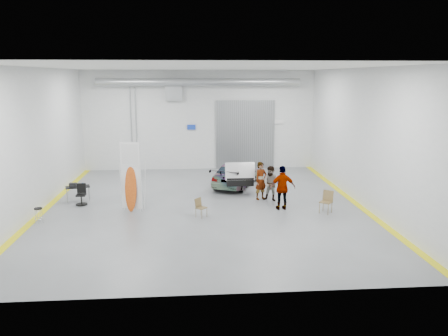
{
  "coord_description": "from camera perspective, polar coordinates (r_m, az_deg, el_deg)",
  "views": [
    {
      "loc": [
        -0.53,
        -18.54,
        5.64
      ],
      "look_at": [
        0.96,
        1.0,
        1.5
      ],
      "focal_mm": 35.0,
      "sensor_mm": 36.0,
      "label": 1
    }
  ],
  "objects": [
    {
      "name": "shop_stool",
      "position": [
        18.52,
        -23.03,
        -5.77
      ],
      "size": [
        0.32,
        0.32,
        0.63
      ],
      "rotation": [
        0.0,
        0.0,
        0.36
      ],
      "color": "black",
      "rests_on": "ground"
    },
    {
      "name": "folding_chair_near",
      "position": [
        17.86,
        -2.98,
        -5.68
      ],
      "size": [
        0.51,
        0.59,
        0.78
      ],
      "rotation": [
        0.0,
        0.0,
        0.85
      ],
      "color": "brown",
      "rests_on": "ground"
    },
    {
      "name": "surfboard_display",
      "position": [
        18.74,
        -11.88,
        -1.81
      ],
      "size": [
        0.87,
        0.4,
        3.14
      ],
      "rotation": [
        0.0,
        0.0,
        -0.26
      ],
      "color": "white",
      "rests_on": "ground"
    },
    {
      "name": "folding_chair_far",
      "position": [
        18.83,
        13.13,
        -4.89
      ],
      "size": [
        0.62,
        0.69,
        0.94
      ],
      "rotation": [
        0.0,
        0.0,
        -0.7
      ],
      "color": "brown",
      "rests_on": "ground"
    },
    {
      "name": "person_c",
      "position": [
        18.81,
        7.65,
        -2.59
      ],
      "size": [
        1.14,
        0.54,
        1.92
      ],
      "primitive_type": "imported",
      "rotation": [
        0.0,
        0.0,
        3.21
      ],
      "color": "brown",
      "rests_on": "ground"
    },
    {
      "name": "room_shell",
      "position": [
        20.83,
        -2.25,
        7.62
      ],
      "size": [
        14.02,
        16.18,
        6.01
      ],
      "color": "silver",
      "rests_on": "ground"
    },
    {
      "name": "trunk_lid",
      "position": [
        20.96,
        2.15,
        -0.18
      ],
      "size": [
        1.43,
        0.87,
        0.04
      ],
      "primitive_type": "cube",
      "color": "silver",
      "rests_on": "sedan_car"
    },
    {
      "name": "ground",
      "position": [
        19.38,
        -2.62,
        -5.0
      ],
      "size": [
        16.0,
        16.0,
        0.0
      ],
      "primitive_type": "plane",
      "color": "slate",
      "rests_on": "ground"
    },
    {
      "name": "sedan_car",
      "position": [
        22.9,
        1.61,
        -0.76
      ],
      "size": [
        3.26,
        4.56,
        1.22
      ],
      "primitive_type": "imported",
      "rotation": [
        0.0,
        0.0,
        2.73
      ],
      "color": "white",
      "rests_on": "ground"
    },
    {
      "name": "person_a",
      "position": [
        20.29,
        4.84,
        -1.66
      ],
      "size": [
        0.77,
        0.69,
        1.77
      ],
      "primitive_type": "imported",
      "rotation": [
        0.0,
        0.0,
        0.54
      ],
      "color": "brown",
      "rests_on": "ground"
    },
    {
      "name": "work_table",
      "position": [
        21.16,
        -18.72,
        -2.31
      ],
      "size": [
        1.17,
        0.81,
        0.86
      ],
      "rotation": [
        0.0,
        0.0,
        0.29
      ],
      "color": "#909498",
      "rests_on": "ground"
    },
    {
      "name": "office_chair",
      "position": [
        20.49,
        -18.12,
        -3.46
      ],
      "size": [
        0.5,
        0.5,
        0.93
      ],
      "rotation": [
        0.0,
        0.0,
        0.06
      ],
      "color": "black",
      "rests_on": "ground"
    },
    {
      "name": "person_b",
      "position": [
        20.09,
        6.19,
        -2.04
      ],
      "size": [
        0.98,
        0.9,
        1.62
      ],
      "primitive_type": "imported",
      "rotation": [
        0.0,
        0.0,
        -0.47
      ],
      "color": "slate",
      "rests_on": "ground"
    }
  ]
}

